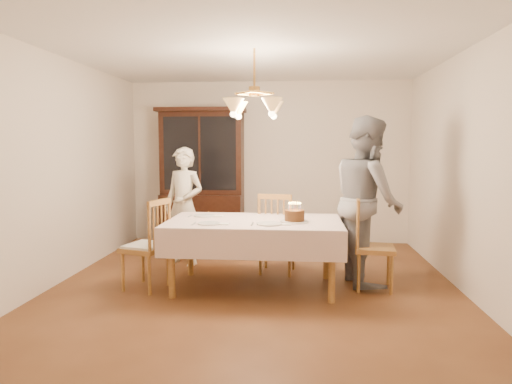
# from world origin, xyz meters

# --- Properties ---
(ground) EXTENTS (5.00, 5.00, 0.00)m
(ground) POSITION_xyz_m (0.00, 0.00, 0.00)
(ground) COLOR #583119
(ground) RESTS_ON ground
(room_shell) EXTENTS (5.00, 5.00, 5.00)m
(room_shell) POSITION_xyz_m (0.00, 0.00, 1.58)
(room_shell) COLOR white
(room_shell) RESTS_ON ground
(dining_table) EXTENTS (1.90, 1.10, 0.76)m
(dining_table) POSITION_xyz_m (0.00, 0.00, 0.68)
(dining_table) COLOR #91602A
(dining_table) RESTS_ON ground
(china_hutch) EXTENTS (1.38, 0.54, 2.16)m
(china_hutch) POSITION_xyz_m (-1.05, 2.25, 1.04)
(china_hutch) COLOR black
(china_hutch) RESTS_ON ground
(chair_far_side) EXTENTS (0.49, 0.48, 1.00)m
(chair_far_side) POSITION_xyz_m (0.22, 0.63, 0.44)
(chair_far_side) COLOR #91602A
(chair_far_side) RESTS_ON ground
(chair_left_end) EXTENTS (0.53, 0.54, 1.00)m
(chair_left_end) POSITION_xyz_m (-1.18, -0.14, 0.45)
(chair_left_end) COLOR #91602A
(chair_left_end) RESTS_ON ground
(chair_right_end) EXTENTS (0.46, 0.48, 1.00)m
(chair_right_end) POSITION_xyz_m (1.31, 0.08, 0.44)
(chair_right_end) COLOR #91602A
(chair_right_end) RESTS_ON ground
(elderly_woman) EXTENTS (0.66, 0.55, 1.56)m
(elderly_woman) POSITION_xyz_m (-1.02, 0.94, 0.78)
(elderly_woman) COLOR beige
(elderly_woman) RESTS_ON ground
(adult_in_grey) EXTENTS (0.86, 1.03, 1.91)m
(adult_in_grey) POSITION_xyz_m (1.27, 0.33, 0.95)
(adult_in_grey) COLOR slate
(adult_in_grey) RESTS_ON ground
(birthday_cake) EXTENTS (0.30, 0.30, 0.21)m
(birthday_cake) POSITION_xyz_m (0.44, -0.07, 0.82)
(birthday_cake) COLOR white
(birthday_cake) RESTS_ON dining_table
(place_setting_near_left) EXTENTS (0.38, 0.23, 0.02)m
(place_setting_near_left) POSITION_xyz_m (-0.44, -0.29, 0.77)
(place_setting_near_left) COLOR white
(place_setting_near_left) RESTS_ON dining_table
(place_setting_near_right) EXTENTS (0.41, 0.26, 0.02)m
(place_setting_near_right) POSITION_xyz_m (0.19, -0.26, 0.77)
(place_setting_near_right) COLOR white
(place_setting_near_right) RESTS_ON dining_table
(place_setting_far_left) EXTENTS (0.39, 0.25, 0.02)m
(place_setting_far_left) POSITION_xyz_m (-0.59, 0.22, 0.77)
(place_setting_far_left) COLOR white
(place_setting_far_left) RESTS_ON dining_table
(chandelier) EXTENTS (0.62, 0.62, 0.73)m
(chandelier) POSITION_xyz_m (-0.00, -0.00, 1.98)
(chandelier) COLOR #BF8C3F
(chandelier) RESTS_ON ground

